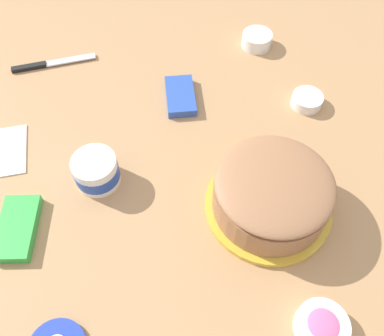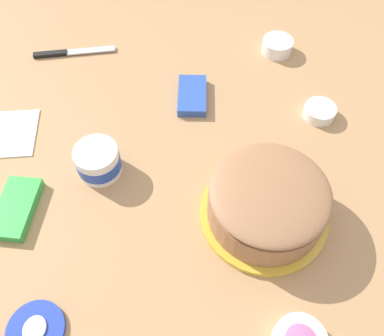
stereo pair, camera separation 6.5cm
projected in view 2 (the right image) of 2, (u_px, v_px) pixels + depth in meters
The scene contains 10 objects.
ground_plane at pixel (157, 157), 0.98m from camera, with size 1.54×1.54×0.00m, color tan.
frosted_cake at pixel (267, 203), 0.85m from camera, with size 0.28×0.28×0.12m.
frosting_tub at pixel (98, 161), 0.93m from camera, with size 0.10×0.10×0.07m.
frosting_tub_lid at pixel (36, 330), 0.76m from camera, with size 0.11×0.11×0.02m.
spreading_knife at pixel (67, 53), 1.19m from camera, with size 0.06×0.24×0.01m.
sprinkle_bowl_rainbow at pixel (320, 111), 1.05m from camera, with size 0.08×0.08×0.03m.
sprinkle_bowl_green at pixel (277, 46), 1.18m from camera, with size 0.09×0.09×0.04m.
candy_box_lower at pixel (16, 208), 0.89m from camera, with size 0.15×0.08×0.02m, color green.
candy_box_upper at pixel (192, 96), 1.08m from camera, with size 0.13×0.07×0.02m, color #2D51B2.
paper_napkin at pixel (6, 133), 1.02m from camera, with size 0.15×0.15×0.01m, color white.
Camera 2 is at (0.57, 0.12, 0.80)m, focal length 38.02 mm.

